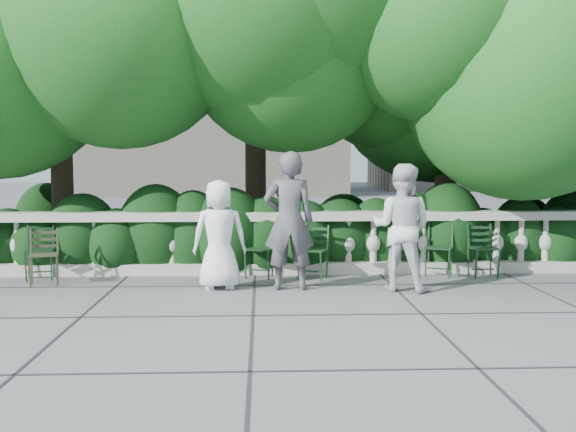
{
  "coord_description": "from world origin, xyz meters",
  "views": [
    {
      "loc": [
        -0.39,
        -8.39,
        1.82
      ],
      "look_at": [
        0.0,
        1.0,
        1.0
      ],
      "focal_mm": 40.0,
      "sensor_mm": 36.0,
      "label": 1
    }
  ],
  "objects_px": {
    "chair_d": "(257,279)",
    "chair_f": "(486,278)",
    "chair_c": "(310,281)",
    "chair_weathered": "(44,287)",
    "person_businessman": "(219,235)",
    "person_woman_grey": "(289,221)",
    "chair_b": "(39,281)",
    "person_casual_man": "(401,227)",
    "chair_e": "(437,278)"
  },
  "relations": [
    {
      "from": "chair_d",
      "to": "chair_e",
      "type": "relative_size",
      "value": 1.0
    },
    {
      "from": "person_woman_grey",
      "to": "person_casual_man",
      "type": "xyz_separation_m",
      "value": [
        1.57,
        -0.11,
        -0.09
      ]
    },
    {
      "from": "chair_f",
      "to": "chair_weathered",
      "type": "relative_size",
      "value": 1.0
    },
    {
      "from": "chair_e",
      "to": "person_casual_man",
      "type": "height_order",
      "value": "person_casual_man"
    },
    {
      "from": "chair_c",
      "to": "person_casual_man",
      "type": "distance_m",
      "value": 1.68
    },
    {
      "from": "chair_b",
      "to": "chair_d",
      "type": "distance_m",
      "value": 3.29
    },
    {
      "from": "chair_e",
      "to": "chair_f",
      "type": "relative_size",
      "value": 1.0
    },
    {
      "from": "chair_b",
      "to": "person_businessman",
      "type": "xyz_separation_m",
      "value": [
        2.76,
        -0.7,
        0.78
      ]
    },
    {
      "from": "chair_c",
      "to": "chair_d",
      "type": "bearing_deg",
      "value": -167.96
    },
    {
      "from": "chair_b",
      "to": "person_businessman",
      "type": "height_order",
      "value": "person_businessman"
    },
    {
      "from": "chair_c",
      "to": "chair_weathered",
      "type": "bearing_deg",
      "value": -153.36
    },
    {
      "from": "chair_b",
      "to": "chair_weathered",
      "type": "distance_m",
      "value": 0.52
    },
    {
      "from": "chair_d",
      "to": "chair_weathered",
      "type": "bearing_deg",
      "value": -159.4
    },
    {
      "from": "chair_d",
      "to": "person_woman_grey",
      "type": "height_order",
      "value": "person_woman_grey"
    },
    {
      "from": "chair_b",
      "to": "chair_c",
      "type": "height_order",
      "value": "same"
    },
    {
      "from": "chair_e",
      "to": "person_woman_grey",
      "type": "bearing_deg",
      "value": -139.02
    },
    {
      "from": "chair_d",
      "to": "chair_weathered",
      "type": "relative_size",
      "value": 1.0
    },
    {
      "from": "chair_b",
      "to": "chair_e",
      "type": "bearing_deg",
      "value": -11.75
    },
    {
      "from": "chair_d",
      "to": "chair_weathered",
      "type": "xyz_separation_m",
      "value": [
        -3.06,
        -0.47,
        0.0
      ]
    },
    {
      "from": "chair_e",
      "to": "person_businessman",
      "type": "xyz_separation_m",
      "value": [
        -3.32,
        -0.74,
        0.78
      ]
    },
    {
      "from": "chair_b",
      "to": "person_woman_grey",
      "type": "xyz_separation_m",
      "value": [
        3.74,
        -0.77,
        0.97
      ]
    },
    {
      "from": "chair_d",
      "to": "person_woman_grey",
      "type": "relative_size",
      "value": 0.43
    },
    {
      "from": "person_woman_grey",
      "to": "person_casual_man",
      "type": "bearing_deg",
      "value": 174.48
    },
    {
      "from": "chair_b",
      "to": "chair_d",
      "type": "bearing_deg",
      "value": -12.05
    },
    {
      "from": "person_businessman",
      "to": "chair_f",
      "type": "bearing_deg",
      "value": -173.78
    },
    {
      "from": "chair_e",
      "to": "chair_f",
      "type": "xyz_separation_m",
      "value": [
        0.74,
        -0.11,
        0.0
      ]
    },
    {
      "from": "chair_b",
      "to": "person_casual_man",
      "type": "height_order",
      "value": "person_casual_man"
    },
    {
      "from": "chair_e",
      "to": "chair_weathered",
      "type": "distance_m",
      "value": 5.88
    },
    {
      "from": "chair_f",
      "to": "person_woman_grey",
      "type": "xyz_separation_m",
      "value": [
        -3.08,
        -0.7,
        0.97
      ]
    },
    {
      "from": "chair_f",
      "to": "person_businessman",
      "type": "height_order",
      "value": "person_businessman"
    },
    {
      "from": "chair_c",
      "to": "chair_e",
      "type": "xyz_separation_m",
      "value": [
        2.0,
        0.17,
        0.0
      ]
    },
    {
      "from": "chair_f",
      "to": "person_casual_man",
      "type": "relative_size",
      "value": 0.47
    },
    {
      "from": "person_businessman",
      "to": "person_casual_man",
      "type": "bearing_deg",
      "value": 173.4
    },
    {
      "from": "chair_d",
      "to": "person_woman_grey",
      "type": "bearing_deg",
      "value": -47.73
    },
    {
      "from": "chair_f",
      "to": "person_businessman",
      "type": "relative_size",
      "value": 0.54
    },
    {
      "from": "chair_f",
      "to": "person_casual_man",
      "type": "xyz_separation_m",
      "value": [
        -1.52,
        -0.81,
        0.89
      ]
    },
    {
      "from": "chair_c",
      "to": "person_businessman",
      "type": "height_order",
      "value": "person_businessman"
    },
    {
      "from": "chair_b",
      "to": "person_casual_man",
      "type": "relative_size",
      "value": 0.47
    },
    {
      "from": "chair_weathered",
      "to": "chair_e",
      "type": "bearing_deg",
      "value": -10.37
    },
    {
      "from": "chair_e",
      "to": "person_woman_grey",
      "type": "height_order",
      "value": "person_woman_grey"
    },
    {
      "from": "chair_d",
      "to": "chair_f",
      "type": "bearing_deg",
      "value": 10.67
    },
    {
      "from": "chair_c",
      "to": "chair_f",
      "type": "xyz_separation_m",
      "value": [
        2.74,
        0.07,
        0.0
      ]
    },
    {
      "from": "person_casual_man",
      "to": "chair_weathered",
      "type": "bearing_deg",
      "value": 20.3
    },
    {
      "from": "chair_b",
      "to": "chair_f",
      "type": "bearing_deg",
      "value": -12.68
    },
    {
      "from": "person_businessman",
      "to": "chair_weathered",
      "type": "bearing_deg",
      "value": -8.02
    },
    {
      "from": "chair_d",
      "to": "person_casual_man",
      "type": "bearing_deg",
      "value": -11.75
    },
    {
      "from": "chair_d",
      "to": "person_businessman",
      "type": "xyz_separation_m",
      "value": [
        -0.52,
        -0.71,
        0.78
      ]
    },
    {
      "from": "chair_c",
      "to": "person_woman_grey",
      "type": "bearing_deg",
      "value": -96.92
    },
    {
      "from": "chair_weathered",
      "to": "person_casual_man",
      "type": "relative_size",
      "value": 0.47
    },
    {
      "from": "chair_weathered",
      "to": "person_casual_man",
      "type": "height_order",
      "value": "person_casual_man"
    }
  ]
}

